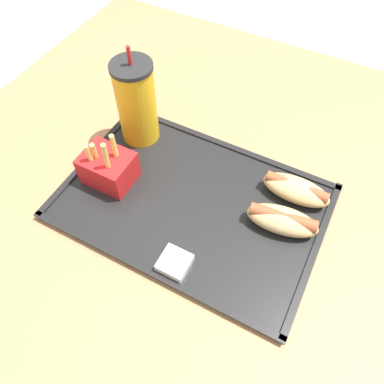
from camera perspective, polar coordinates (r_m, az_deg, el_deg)
ground_plane at (r=1.38m, az=0.28°, el=-19.15°), size 8.00×8.00×0.00m
dining_table at (r=1.03m, az=0.36°, el=-13.36°), size 1.12×1.13×0.75m
food_tray at (r=0.69m, az=0.00°, el=-1.66°), size 0.47×0.32×0.01m
soda_cup at (r=0.74m, az=-8.46°, el=13.29°), size 0.08×0.08×0.21m
hot_dog_far at (r=0.70m, az=15.56°, el=0.38°), size 0.12×0.05×0.04m
hot_dog_near at (r=0.66m, az=13.60°, el=-4.14°), size 0.13×0.07×0.04m
fries_carton at (r=0.71m, az=-12.65°, el=3.67°), size 0.09×0.07×0.12m
sauce_cup_mayo at (r=0.62m, az=-2.68°, el=-10.72°), size 0.05×0.05×0.02m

